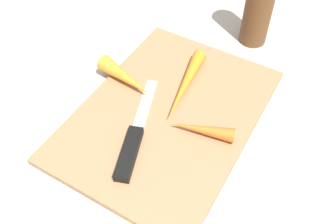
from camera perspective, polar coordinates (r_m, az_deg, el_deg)
name	(u,v)px	position (r m, az deg, el deg)	size (l,w,h in m)	color
ground_plane	(168,117)	(0.60, 0.00, -0.75)	(1.40, 1.40, 0.00)	#ADA8A0
cutting_board	(168,114)	(0.59, 0.00, -0.38)	(0.36, 0.26, 0.01)	#99704C
knife	(132,146)	(0.54, -5.66, -5.27)	(0.20, 0.09, 0.01)	#B7B7BC
carrot_medium	(125,78)	(0.62, -6.62, 5.31)	(0.03, 0.03, 0.11)	orange
carrot_longest	(186,86)	(0.61, 2.84, 4.11)	(0.02, 0.02, 0.16)	orange
carrot_shortest	(202,130)	(0.55, 5.22, -2.72)	(0.02, 0.02, 0.10)	orange
pepper_grinder	(260,3)	(0.71, 14.00, 16.03)	(0.05, 0.05, 0.17)	brown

